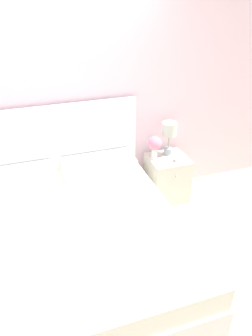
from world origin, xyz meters
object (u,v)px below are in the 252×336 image
table_lamp (169,132)px  teacup (178,159)px  nightstand (167,178)px  bed (74,240)px  flower_vase (155,145)px

table_lamp → teacup: size_ratio=3.88×
nightstand → bed: bearing=-150.0°
bed → nightstand: (1.30, 0.75, -0.03)m
flower_vase → nightstand: bearing=-14.4°
nightstand → table_lamp: bearing=67.6°
nightstand → flower_vase: (-0.16, 0.04, 0.46)m
table_lamp → flower_vase: 0.23m
nightstand → flower_vase: 0.49m
flower_vase → teacup: (0.24, -0.15, -0.15)m
bed → nightstand: bed is taller
nightstand → flower_vase: flower_vase is taller
nightstand → teacup: (0.07, -0.10, 0.31)m
teacup → bed: bearing=-154.7°
table_lamp → teacup: (0.03, -0.20, -0.25)m
flower_vase → teacup: 0.32m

